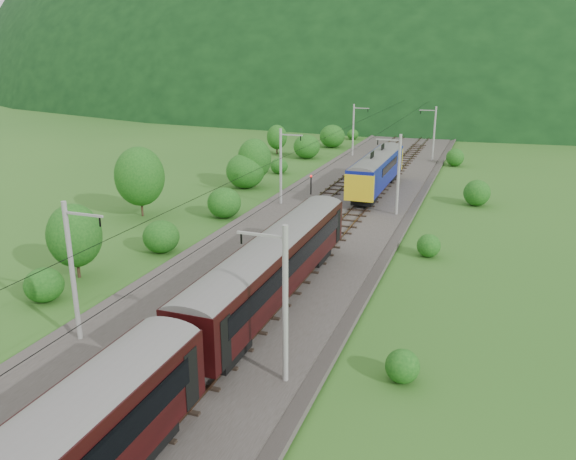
% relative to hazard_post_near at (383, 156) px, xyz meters
% --- Properties ---
extents(ground, '(600.00, 600.00, 0.00)m').
position_rel_hazard_post_near_xyz_m(ground, '(0.72, -60.78, -1.02)').
color(ground, '#27581B').
rests_on(ground, ground).
extents(railbed, '(14.00, 220.00, 0.30)m').
position_rel_hazard_post_near_xyz_m(railbed, '(0.72, -50.78, -0.87)').
color(railbed, '#38332D').
rests_on(railbed, ground).
extents(track_left, '(2.40, 220.00, 0.27)m').
position_rel_hazard_post_near_xyz_m(track_left, '(-1.68, -50.78, -0.65)').
color(track_left, brown).
rests_on(track_left, railbed).
extents(track_right, '(2.40, 220.00, 0.27)m').
position_rel_hazard_post_near_xyz_m(track_right, '(3.12, -50.78, -0.65)').
color(track_right, brown).
rests_on(track_right, railbed).
extents(catenary_left, '(2.54, 192.28, 8.00)m').
position_rel_hazard_post_near_xyz_m(catenary_left, '(-5.40, -28.78, 3.48)').
color(catenary_left, gray).
rests_on(catenary_left, railbed).
extents(catenary_right, '(2.54, 192.28, 8.00)m').
position_rel_hazard_post_near_xyz_m(catenary_right, '(6.84, -28.78, 3.48)').
color(catenary_right, gray).
rests_on(catenary_right, railbed).
extents(overhead_wires, '(4.83, 198.00, 0.03)m').
position_rel_hazard_post_near_xyz_m(overhead_wires, '(0.72, -50.78, 6.08)').
color(overhead_wires, black).
rests_on(overhead_wires, ground).
extents(mountain_main, '(504.00, 360.00, 244.00)m').
position_rel_hazard_post_near_xyz_m(mountain_main, '(0.72, 199.22, -1.02)').
color(mountain_main, black).
rests_on(mountain_main, ground).
extents(mountain_ridge, '(336.00, 280.00, 132.00)m').
position_rel_hazard_post_near_xyz_m(mountain_ridge, '(-119.28, 239.22, -1.02)').
color(mountain_ridge, black).
rests_on(mountain_ridge, ground).
extents(hazard_post_near, '(0.15, 0.15, 1.44)m').
position_rel_hazard_post_near_xyz_m(hazard_post_near, '(0.00, 0.00, 0.00)').
color(hazard_post_near, red).
rests_on(hazard_post_near, railbed).
extents(hazard_post_far, '(0.17, 0.17, 1.63)m').
position_rel_hazard_post_near_xyz_m(hazard_post_far, '(0.71, -17.42, 0.10)').
color(hazard_post_far, red).
rests_on(hazard_post_far, railbed).
extents(signal, '(0.25, 0.25, 2.25)m').
position_rel_hazard_post_near_xyz_m(signal, '(-3.70, -23.78, 0.60)').
color(signal, black).
rests_on(signal, railbed).
extents(vegetation_left, '(12.18, 149.49, 7.05)m').
position_rel_hazard_post_near_xyz_m(vegetation_left, '(-13.48, -44.49, 1.63)').
color(vegetation_left, '#144A13').
rests_on(vegetation_left, ground).
extents(vegetation_right, '(6.61, 102.29, 2.54)m').
position_rel_hazard_post_near_xyz_m(vegetation_right, '(11.91, -39.33, 0.07)').
color(vegetation_right, '#144A13').
rests_on(vegetation_right, ground).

